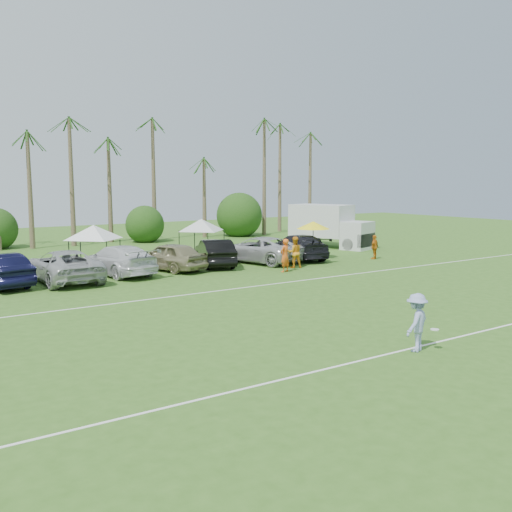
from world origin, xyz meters
TOP-DOWN VIEW (x-y plane):
  - ground at (0.00, 0.00)m, footprint 120.00×120.00m
  - field_lines at (0.00, 8.00)m, footprint 80.00×12.10m
  - palm_tree_4 at (-4.00, 38.00)m, footprint 2.40×2.40m
  - palm_tree_5 at (0.00, 38.00)m, footprint 2.40×2.40m
  - palm_tree_6 at (4.00, 38.00)m, footprint 2.40×2.40m
  - palm_tree_7 at (8.00, 38.00)m, footprint 2.40×2.40m
  - palm_tree_8 at (13.00, 38.00)m, footprint 2.40×2.40m
  - palm_tree_9 at (18.00, 38.00)m, footprint 2.40×2.40m
  - palm_tree_10 at (23.00, 38.00)m, footprint 2.40×2.40m
  - palm_tree_11 at (27.00, 38.00)m, footprint 2.40×2.40m
  - bush_tree_2 at (6.00, 39.00)m, footprint 4.00×4.00m
  - bush_tree_3 at (16.00, 39.00)m, footprint 4.00×4.00m
  - sideline_player_a at (6.11, 16.93)m, footprint 0.83×0.67m
  - sideline_player_b at (7.60, 17.91)m, footprint 1.16×1.05m
  - sideline_player_c at (14.73, 17.98)m, footprint 1.07×0.73m
  - box_truck at (16.97, 25.20)m, footprint 4.48×7.20m
  - canopy_tent_left at (-2.69, 25.21)m, footprint 3.85×3.85m
  - canopy_tent_right at (5.94, 26.97)m, footprint 3.81×3.81m
  - market_umbrella at (11.34, 20.59)m, footprint 2.35×2.35m
  - frisbee_player at (-0.08, 1.75)m, footprint 1.37×1.05m
  - parked_car_2 at (-5.77, 20.95)m, footprint 2.97×6.25m
  - parked_car_3 at (-2.55, 21.50)m, footprint 3.35×6.26m
  - parked_car_4 at (0.66, 21.35)m, footprint 3.49×5.44m
  - parked_car_5 at (3.88, 21.39)m, footprint 3.45×5.54m
  - parked_car_6 at (7.10, 21.17)m, footprint 4.47×6.75m
  - parked_car_7 at (10.32, 21.01)m, footprint 3.55×6.30m

SIDE VIEW (x-z plane):
  - ground at x=0.00m, z-range 0.00..0.00m
  - field_lines at x=0.00m, z-range 0.00..0.01m
  - sideline_player_c at x=14.73m, z-range 0.00..1.69m
  - parked_car_2 at x=-5.77m, z-range 0.00..1.72m
  - parked_car_3 at x=-2.55m, z-range 0.00..1.72m
  - parked_car_4 at x=0.66m, z-range 0.00..1.72m
  - parked_car_5 at x=3.88m, z-range 0.00..1.72m
  - parked_car_6 at x=7.10m, z-range 0.00..1.72m
  - parked_car_7 at x=10.32m, z-range 0.00..1.72m
  - frisbee_player at x=-0.08m, z-range 0.00..1.87m
  - sideline_player_b at x=7.60m, z-range 0.00..1.96m
  - sideline_player_a at x=6.11m, z-range 0.00..1.99m
  - bush_tree_2 at x=6.00m, z-range -0.20..3.80m
  - bush_tree_3 at x=16.00m, z-range -0.20..3.80m
  - box_truck at x=16.97m, z-range 0.12..3.60m
  - market_umbrella at x=11.34m, z-range 1.04..3.66m
  - canopy_tent_right at x=5.94m, z-range 1.10..4.18m
  - canopy_tent_left at x=-2.69m, z-range 1.11..4.23m
  - palm_tree_4 at x=-4.00m, z-range 3.03..11.93m
  - palm_tree_8 at x=13.00m, z-range 3.03..11.93m
  - palm_tree_5 at x=0.00m, z-range 3.40..13.30m
  - palm_tree_9 at x=18.00m, z-range 3.40..13.30m
  - palm_tree_6 at x=4.00m, z-range 3.76..14.66m
  - palm_tree_10 at x=23.00m, z-range 3.76..14.66m
  - palm_tree_7 at x=8.00m, z-range 4.11..16.01m
  - palm_tree_11 at x=27.00m, z-range 4.11..16.01m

